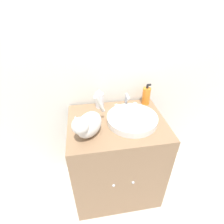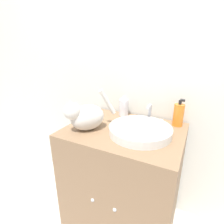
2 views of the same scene
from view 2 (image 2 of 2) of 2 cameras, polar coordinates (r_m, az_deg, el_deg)
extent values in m
cube|color=silver|center=(1.39, 10.32, 16.22)|extent=(6.00, 0.05, 2.50)
cube|color=#8C6B4C|center=(1.40, 3.66, -21.06)|extent=(0.76, 0.59, 0.83)
sphere|color=silver|center=(1.21, -6.42, -26.75)|extent=(0.02, 0.02, 0.02)
sphere|color=silver|center=(1.15, 0.84, -29.37)|extent=(0.02, 0.02, 0.02)
cylinder|color=white|center=(1.11, 9.15, -5.89)|extent=(0.39, 0.39, 0.05)
cylinder|color=silver|center=(1.28, 12.19, -0.59)|extent=(0.02, 0.02, 0.13)
cylinder|color=silver|center=(1.22, 11.97, 1.77)|extent=(0.02, 0.07, 0.02)
cylinder|color=white|center=(1.32, 8.61, -2.00)|extent=(0.03, 0.03, 0.03)
cylinder|color=white|center=(1.28, 15.58, -3.18)|extent=(0.03, 0.03, 0.03)
ellipsoid|color=silver|center=(1.14, -8.01, -1.76)|extent=(0.25, 0.26, 0.17)
sphere|color=silver|center=(1.10, -12.83, 0.29)|extent=(0.15, 0.15, 0.11)
cone|color=silver|center=(1.11, -13.39, 2.89)|extent=(0.05, 0.05, 0.04)
cone|color=silver|center=(1.06, -12.60, 2.06)|extent=(0.05, 0.05, 0.04)
cylinder|color=silver|center=(1.17, -1.49, 3.27)|extent=(0.10, 0.11, 0.18)
cylinder|color=orange|center=(1.28, 20.86, -0.95)|extent=(0.07, 0.07, 0.15)
cylinder|color=black|center=(1.25, 21.36, 2.99)|extent=(0.02, 0.02, 0.03)
cylinder|color=black|center=(1.25, 22.09, 3.56)|extent=(0.03, 0.02, 0.02)
cylinder|color=silver|center=(1.39, 3.88, 1.47)|extent=(0.07, 0.07, 0.13)
cone|color=white|center=(1.37, 3.96, 4.80)|extent=(0.07, 0.07, 0.04)
camera|label=1|loc=(0.70, -81.67, 32.29)|focal=28.00mm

